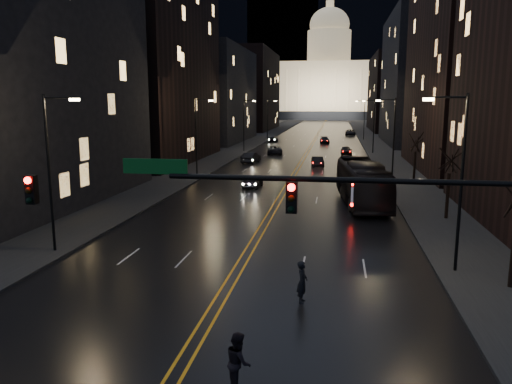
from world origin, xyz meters
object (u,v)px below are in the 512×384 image
at_px(pedestrian_a, 302,282).
at_px(pedestrian_b, 238,362).
at_px(receding_car_a, 318,162).
at_px(oncoming_car_a, 253,181).
at_px(bus, 362,183).
at_px(traffic_signal, 369,215).
at_px(oncoming_car_b, 251,158).

height_order(pedestrian_a, pedestrian_b, pedestrian_a).
relative_size(receding_car_a, pedestrian_a, 2.16).
bearing_deg(oncoming_car_a, pedestrian_b, 102.63).
bearing_deg(bus, pedestrian_b, -105.37).
relative_size(traffic_signal, pedestrian_a, 9.28).
height_order(traffic_signal, oncoming_car_b, traffic_signal).
distance_m(receding_car_a, pedestrian_b, 53.51).
xyz_separation_m(bus, oncoming_car_b, (-14.13, 26.60, -1.03)).
relative_size(oncoming_car_a, receding_car_a, 0.97).
xyz_separation_m(oncoming_car_b, pedestrian_b, (9.13, -55.80, 0.16)).
bearing_deg(oncoming_car_b, pedestrian_a, 109.78).
bearing_deg(traffic_signal, oncoming_car_a, 105.43).
xyz_separation_m(oncoming_car_a, oncoming_car_b, (-3.62, 20.21, 0.10)).
bearing_deg(pedestrian_a, receding_car_a, 8.59).
bearing_deg(traffic_signal, pedestrian_a, 114.99).
bearing_deg(receding_car_a, bus, -87.06).
xyz_separation_m(bus, pedestrian_a, (-3.57, -22.20, -0.87)).
bearing_deg(oncoming_car_b, traffic_signal, 111.04).
bearing_deg(traffic_signal, pedestrian_b, -152.08).
bearing_deg(oncoming_car_b, oncoming_car_a, 107.72).
bearing_deg(pedestrian_b, bus, -30.36).
height_order(traffic_signal, oncoming_car_a, traffic_signal).
relative_size(oncoming_car_a, oncoming_car_b, 0.84).
relative_size(traffic_signal, pedestrian_b, 9.29).
height_order(traffic_signal, pedestrian_a, traffic_signal).
xyz_separation_m(bus, oncoming_car_a, (-10.51, 6.38, -1.14)).
bearing_deg(oncoming_car_a, oncoming_car_b, -76.02).
distance_m(oncoming_car_b, receding_car_a, 9.76).
relative_size(traffic_signal, oncoming_car_b, 3.70).
distance_m(traffic_signal, receding_car_a, 51.81).
height_order(bus, pedestrian_a, bus).
distance_m(traffic_signal, oncoming_car_a, 35.13).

